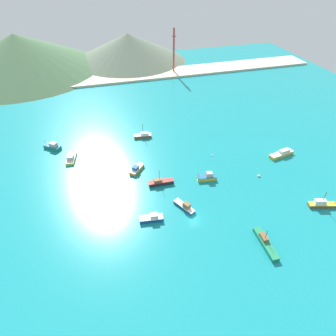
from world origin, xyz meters
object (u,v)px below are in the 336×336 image
object	(u,v)px
buoy_1	(212,155)
fishing_boat_8	(207,177)
fishing_boat_6	(161,182)
radio_tower	(174,51)
fishing_boat_1	(322,204)
fishing_boat_10	(143,135)
fishing_boat_4	(185,206)
fishing_boat_0	(53,146)
fishing_boat_7	(71,158)
fishing_boat_9	(137,169)
fishing_boat_2	(152,218)
fishing_boat_5	(265,243)
buoy_0	(259,176)
fishing_boat_3	(282,154)

from	to	relation	value
buoy_1	fishing_boat_8	bearing A→B (deg)	-119.99
fishing_boat_6	radio_tower	size ratio (longest dim) A/B	0.33
fishing_boat_6	radio_tower	xyz separation A→B (m)	(35.56, 103.80, 12.90)
fishing_boat_1	radio_tower	world-z (taller)	radio_tower
fishing_boat_1	buoy_1	world-z (taller)	fishing_boat_1
fishing_boat_10	fishing_boat_6	bearing A→B (deg)	-90.73
fishing_boat_1	fishing_boat_4	world-z (taller)	fishing_boat_1
fishing_boat_0	fishing_boat_7	distance (m)	12.32
fishing_boat_1	buoy_1	xyz separation A→B (m)	(-22.43, 34.90, -0.87)
fishing_boat_8	buoy_1	size ratio (longest dim) A/B	11.02
fishing_boat_1	fishing_boat_9	size ratio (longest dim) A/B	1.28
fishing_boat_9	fishing_boat_10	distance (m)	23.25
fishing_boat_2	fishing_boat_6	size ratio (longest dim) A/B	0.83
fishing_boat_4	fishing_boat_5	distance (m)	25.60
fishing_boat_7	fishing_boat_10	world-z (taller)	fishing_boat_10
fishing_boat_6	buoy_0	xyz separation A→B (m)	(34.94, -5.46, -0.71)
fishing_boat_3	fishing_boat_6	xyz separation A→B (m)	(-50.16, -3.78, 0.00)
fishing_boat_7	fishing_boat_9	bearing A→B (deg)	-30.38
fishing_boat_5	buoy_0	distance (m)	29.97
buoy_0	buoy_1	bearing A→B (deg)	124.03
buoy_0	buoy_1	world-z (taller)	buoy_0
fishing_boat_2	fishing_boat_7	size ratio (longest dim) A/B	0.87
fishing_boat_1	fishing_boat_8	bearing A→B (deg)	143.51
fishing_boat_1	fishing_boat_4	xyz separation A→B (m)	(-41.81, 10.85, -0.17)
fishing_boat_0	fishing_boat_5	bearing A→B (deg)	-48.40
fishing_boat_2	fishing_boat_9	size ratio (longest dim) A/B	1.06
fishing_boat_3	fishing_boat_8	xyz separation A→B (m)	(-33.73, -5.63, 0.15)
fishing_boat_1	fishing_boat_5	bearing A→B (deg)	-161.51
fishing_boat_2	fishing_boat_10	distance (m)	47.32
fishing_boat_2	buoy_1	xyz separation A→B (m)	(30.51, 26.01, -0.73)
fishing_boat_1	fishing_boat_10	world-z (taller)	fishing_boat_10
fishing_boat_4	buoy_0	bearing A→B (deg)	14.02
fishing_boat_8	fishing_boat_9	world-z (taller)	fishing_boat_8
fishing_boat_1	fishing_boat_10	xyz separation A→B (m)	(-45.86, 55.68, -0.09)
fishing_boat_4	fishing_boat_8	xyz separation A→B (m)	(11.98, 11.22, 0.23)
fishing_boat_6	fishing_boat_8	distance (m)	16.53
fishing_boat_1	fishing_boat_8	world-z (taller)	fishing_boat_1
fishing_boat_0	fishing_boat_7	world-z (taller)	fishing_boat_0
fishing_boat_0	fishing_boat_3	distance (m)	91.61
fishing_boat_3	fishing_boat_6	size ratio (longest dim) A/B	1.23
fishing_boat_7	fishing_boat_10	bearing A→B (deg)	16.18
fishing_boat_6	buoy_1	xyz separation A→B (m)	(23.84, 10.98, -0.78)
fishing_boat_0	fishing_boat_2	size ratio (longest dim) A/B	0.99
fishing_boat_0	fishing_boat_8	xyz separation A→B (m)	(53.03, -35.03, -0.02)
fishing_boat_5	fishing_boat_10	xyz separation A→B (m)	(-21.05, 63.98, 0.11)
fishing_boat_7	radio_tower	world-z (taller)	radio_tower
fishing_boat_5	buoy_0	xyz separation A→B (m)	(13.48, 26.76, -0.60)
fishing_boat_5	fishing_boat_9	xyz separation A→B (m)	(-28.04, 41.80, 0.07)
fishing_boat_5	fishing_boat_10	bearing A→B (deg)	108.21
fishing_boat_7	fishing_boat_5	bearing A→B (deg)	-47.29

